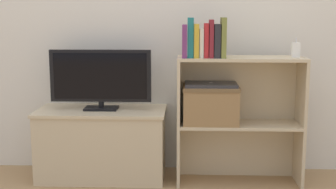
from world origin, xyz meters
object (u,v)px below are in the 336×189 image
baby_monitor (296,50)px  laptop (211,84)px  book_plum (185,41)px  book_maroon (211,39)px  book_teal (191,38)px  book_mustard (196,41)px  book_crimson (206,40)px  tv_stand (102,143)px  storage_basket_left (211,103)px  book_olive (223,38)px  book_charcoal (217,41)px  tv (101,78)px  book_ivory (201,43)px

baby_monitor → laptop: bearing=-178.4°
book_plum → book_maroon: book_maroon is taller
book_teal → book_mustard: size_ratio=1.19×
book_teal → book_crimson: 0.10m
baby_monitor → book_crimson: bearing=-176.2°
tv_stand → storage_basket_left: bearing=-6.0°
book_mustard → baby_monitor: (0.63, 0.04, -0.06)m
book_plum → book_maroon: size_ratio=0.87×
book_plum → book_crimson: (0.14, -0.00, 0.00)m
book_mustard → book_olive: size_ratio=0.84×
book_plum → storage_basket_left: (0.17, 0.02, -0.40)m
book_charcoal → laptop: size_ratio=0.63×
laptop → book_teal: bearing=-170.4°
book_plum → book_mustard: bearing=0.0°
book_teal → book_olive: (0.20, 0.00, 0.00)m
book_mustard → baby_monitor: 0.63m
tv_stand → laptop: laptop is taller
tv → baby_monitor: 1.27m
book_olive → storage_basket_left: book_olive is taller
book_mustard → storage_basket_left: size_ratio=0.58×
book_teal → book_ivory: size_ratio=1.39×
book_plum → laptop: book_plum is taller
tv → book_crimson: (0.69, -0.10, 0.25)m
tv → book_maroon: book_maroon is taller
book_ivory → tv_stand: bearing=171.5°
book_charcoal → book_ivory: bearing=180.0°
book_plum → book_maroon: 0.17m
laptop → book_mustard: bearing=-166.8°
storage_basket_left → book_plum: bearing=-172.5°
tv_stand → tv: 0.45m
book_teal → book_charcoal: size_ratio=1.19×
book_maroon → book_mustard: bearing=-180.0°
book_olive → storage_basket_left: (-0.07, 0.02, -0.42)m
book_crimson → book_olive: book_olive is taller
tv_stand → baby_monitor: bearing=-2.8°
book_teal → baby_monitor: (0.67, 0.04, -0.08)m
book_maroon → book_olive: bearing=0.0°
book_mustard → storage_basket_left: 0.41m
book_maroon → book_crimson: bearing=-180.0°
book_plum → book_olive: size_ratio=0.82×
tv → book_crimson: size_ratio=3.14×
book_maroon → book_ivory: bearing=-180.0°
book_crimson → baby_monitor: 0.57m
book_crimson → book_charcoal: bearing=0.0°
book_crimson → book_mustard: bearing=180.0°
tv → book_olive: (0.80, -0.10, 0.27)m
baby_monitor → storage_basket_left: 0.63m
book_ivory → storage_basket_left: 0.39m
book_teal → tv_stand: bearing=170.5°
book_charcoal → book_olive: bearing=0.0°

